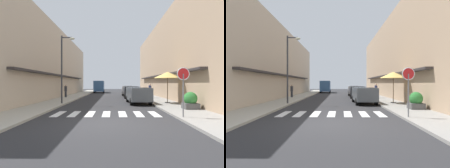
{
  "view_description": "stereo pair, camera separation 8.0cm",
  "coord_description": "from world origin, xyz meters",
  "views": [
    {
      "loc": [
        0.43,
        -8.64,
        1.81
      ],
      "look_at": [
        0.23,
        14.81,
        1.76
      ],
      "focal_mm": 30.86,
      "sensor_mm": 36.0,
      "label": 1
    },
    {
      "loc": [
        0.51,
        -8.64,
        1.81
      ],
      "look_at": [
        0.23,
        14.81,
        1.76
      ],
      "focal_mm": 30.86,
      "sensor_mm": 36.0,
      "label": 2
    }
  ],
  "objects": [
    {
      "name": "ground_plane",
      "position": [
        0.0,
        15.14,
        0.0
      ],
      "size": [
        83.27,
        83.27,
        0.0
      ],
      "primitive_type": "plane",
      "color": "#2B2B2D"
    },
    {
      "name": "sidewalk_left",
      "position": [
        -5.0,
        15.14,
        0.06
      ],
      "size": [
        2.64,
        52.99,
        0.12
      ],
      "primitive_type": "cube",
      "color": "#ADA899",
      "rests_on": "ground_plane"
    },
    {
      "name": "sidewalk_right",
      "position": [
        5.0,
        15.14,
        0.06
      ],
      "size": [
        2.64,
        52.99,
        0.12
      ],
      "primitive_type": "cube",
      "color": "gray",
      "rests_on": "ground_plane"
    },
    {
      "name": "building_row_left",
      "position": [
        -8.82,
        16.03,
        4.36
      ],
      "size": [
        5.5,
        36.06,
        8.72
      ],
      "color": "#C6B299",
      "rests_on": "ground_plane"
    },
    {
      "name": "building_row_right",
      "position": [
        8.82,
        16.03,
        4.94
      ],
      "size": [
        5.5,
        36.06,
        9.89
      ],
      "color": "tan",
      "rests_on": "ground_plane"
    },
    {
      "name": "crosswalk",
      "position": [
        -0.0,
        2.77,
        0.01
      ],
      "size": [
        6.15,
        2.2,
        0.01
      ],
      "color": "silver",
      "rests_on": "ground_plane"
    },
    {
      "name": "parked_car_near",
      "position": [
        2.63,
        8.73,
        0.92
      ],
      "size": [
        1.95,
        4.39,
        1.47
      ],
      "color": "#4C5156",
      "rests_on": "ground_plane"
    },
    {
      "name": "parked_car_mid",
      "position": [
        2.63,
        15.58,
        0.92
      ],
      "size": [
        1.86,
        4.19,
        1.47
      ],
      "color": "black",
      "rests_on": "ground_plane"
    },
    {
      "name": "parked_car_far",
      "position": [
        2.63,
        21.36,
        0.92
      ],
      "size": [
        1.93,
        4.47,
        1.47
      ],
      "color": "silver",
      "rests_on": "ground_plane"
    },
    {
      "name": "delivery_van",
      "position": [
        -2.48,
        30.19,
        1.41
      ],
      "size": [
        2.1,
        5.44,
        2.37
      ],
      "color": "#33598C",
      "rests_on": "ground_plane"
    },
    {
      "name": "round_street_sign",
      "position": [
        3.95,
        1.11,
        2.04
      ],
      "size": [
        0.65,
        0.07,
        2.51
      ],
      "color": "slate",
      "rests_on": "sidewalk_right"
    },
    {
      "name": "street_lamp",
      "position": [
        -3.86,
        7.86,
        3.64
      ],
      "size": [
        1.19,
        0.28,
        5.81
      ],
      "color": "#38383D",
      "rests_on": "sidewalk_left"
    },
    {
      "name": "cafe_umbrella",
      "position": [
        5.15,
        8.22,
        2.55
      ],
      "size": [
        2.42,
        2.42,
        2.72
      ],
      "color": "#262626",
      "rests_on": "sidewalk_right"
    },
    {
      "name": "planter_corner",
      "position": [
        5.58,
        4.27,
        0.65
      ],
      "size": [
        0.93,
        0.93,
        1.14
      ],
      "color": "#4C4C4C",
      "rests_on": "sidewalk_right"
    },
    {
      "name": "pedestrian_walking_near",
      "position": [
        -5.53,
        15.17,
        0.95
      ],
      "size": [
        0.34,
        0.34,
        1.59
      ],
      "rotation": [
        0.0,
        0.0,
        1.22
      ],
      "color": "#282B33",
      "rests_on": "sidewalk_left"
    },
    {
      "name": "pedestrian_walking_far",
      "position": [
        4.81,
        14.54,
        1.01
      ],
      "size": [
        0.34,
        0.34,
        1.68
      ],
      "rotation": [
        0.0,
        0.0,
        2.75
      ],
      "color": "#282B33",
      "rests_on": "sidewalk_right"
    }
  ]
}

